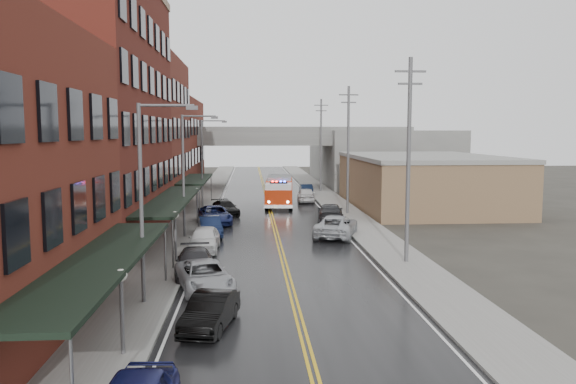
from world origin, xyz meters
TOP-DOWN VIEW (x-y plane):
  - ground at (0.00, 0.00)m, footprint 220.00×220.00m
  - road at (0.00, 30.00)m, footprint 11.00×160.00m
  - sidewalk_left at (-7.30, 30.00)m, footprint 3.00×160.00m
  - sidewalk_right at (7.30, 30.00)m, footprint 3.00×160.00m
  - curb_left at (-5.65, 30.00)m, footprint 0.30×160.00m
  - curb_right at (5.65, 30.00)m, footprint 0.30×160.00m
  - brick_building_b at (-13.30, 23.00)m, footprint 9.00×20.00m
  - brick_building_c at (-13.30, 40.50)m, footprint 9.00×15.00m
  - brick_building_far at (-13.30, 58.00)m, footprint 9.00×20.00m
  - tan_building at (16.00, 40.00)m, footprint 14.00×22.00m
  - right_far_block at (18.00, 70.00)m, footprint 18.00×30.00m
  - awning_0 at (-7.49, 4.00)m, footprint 2.60×16.00m
  - awning_1 at (-7.49, 23.00)m, footprint 2.60×18.00m
  - awning_2 at (-7.49, 40.50)m, footprint 2.60×13.00m
  - globe_lamp_0 at (-6.40, 2.00)m, footprint 0.44×0.44m
  - globe_lamp_1 at (-6.40, 16.00)m, footprint 0.44×0.44m
  - globe_lamp_2 at (-6.40, 30.00)m, footprint 0.44×0.44m
  - street_lamp_0 at (-6.55, 8.00)m, footprint 2.64×0.22m
  - street_lamp_1 at (-6.55, 24.00)m, footprint 2.64×0.22m
  - street_lamp_2 at (-6.55, 40.00)m, footprint 2.64×0.22m
  - utility_pole_0 at (7.20, 15.00)m, footprint 1.80×0.24m
  - utility_pole_1 at (7.20, 35.00)m, footprint 1.80×0.24m
  - utility_pole_2 at (7.20, 55.00)m, footprint 1.80×0.24m
  - overpass at (0.00, 62.00)m, footprint 40.00×10.00m
  - fire_truck at (1.08, 41.17)m, footprint 3.95×8.75m
  - parked_car_left_1 at (-3.60, 4.70)m, footprint 2.33×4.44m
  - parked_car_left_2 at (-4.26, 10.20)m, footprint 3.62×5.55m
  - parked_car_left_3 at (-5.00, 13.08)m, footprint 2.40×5.02m
  - parked_car_left_4 at (-5.00, 19.40)m, footprint 1.95×4.75m
  - parked_car_left_5 at (-5.00, 24.80)m, footprint 2.25×4.61m
  - parked_car_left_6 at (-5.00, 30.42)m, footprint 3.50×5.89m
  - parked_car_left_7 at (-4.30, 35.48)m, footprint 3.19×4.99m
  - parked_car_right_0 at (4.37, 23.80)m, footprint 4.33×6.42m
  - parked_car_right_1 at (5.00, 31.10)m, footprint 2.80×5.58m
  - parked_car_right_2 at (4.26, 44.73)m, footprint 2.22×4.88m
  - parked_car_right_3 at (5.00, 52.20)m, footprint 1.44×4.10m

SIDE VIEW (x-z plane):
  - ground at x=0.00m, z-range 0.00..0.00m
  - road at x=0.00m, z-range 0.00..0.02m
  - sidewalk_left at x=-7.30m, z-range 0.00..0.15m
  - sidewalk_right at x=7.30m, z-range 0.00..0.15m
  - curb_left at x=-5.65m, z-range 0.00..0.15m
  - curb_right at x=5.65m, z-range 0.00..0.15m
  - parked_car_left_7 at x=-4.30m, z-range 0.00..1.35m
  - parked_car_right_3 at x=5.00m, z-range 0.00..1.35m
  - parked_car_left_1 at x=-3.60m, z-range 0.00..1.39m
  - parked_car_left_3 at x=-5.00m, z-range 0.00..1.41m
  - parked_car_left_2 at x=-4.26m, z-range 0.00..1.42m
  - parked_car_left_5 at x=-5.00m, z-range 0.00..1.46m
  - parked_car_left_6 at x=-5.00m, z-range 0.00..1.53m
  - parked_car_right_1 at x=5.00m, z-range 0.00..1.56m
  - parked_car_left_4 at x=-5.00m, z-range 0.00..1.61m
  - parked_car_right_2 at x=4.26m, z-range 0.00..1.63m
  - parked_car_right_0 at x=4.37m, z-range 0.00..1.63m
  - fire_truck at x=1.08m, z-range 0.13..3.26m
  - globe_lamp_0 at x=-6.40m, z-range 0.75..3.87m
  - globe_lamp_1 at x=-6.40m, z-range 0.75..3.87m
  - globe_lamp_2 at x=-6.40m, z-range 0.75..3.87m
  - tan_building at x=16.00m, z-range 0.00..5.00m
  - awning_2 at x=-7.49m, z-range 1.44..4.53m
  - awning_0 at x=-7.49m, z-range 1.44..4.53m
  - awning_1 at x=-7.49m, z-range 1.44..4.53m
  - right_far_block at x=18.00m, z-range 0.00..8.00m
  - street_lamp_0 at x=-6.55m, z-range 0.69..9.69m
  - street_lamp_1 at x=-6.55m, z-range 0.69..9.69m
  - street_lamp_2 at x=-6.55m, z-range 0.69..9.69m
  - overpass at x=0.00m, z-range 2.24..9.74m
  - brick_building_far at x=-13.30m, z-range 0.00..12.00m
  - utility_pole_0 at x=7.20m, z-range 0.31..12.31m
  - utility_pole_1 at x=7.20m, z-range 0.31..12.31m
  - utility_pole_2 at x=7.20m, z-range 0.31..12.31m
  - brick_building_c at x=-13.30m, z-range 0.00..15.00m
  - brick_building_b at x=-13.30m, z-range 0.00..18.00m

